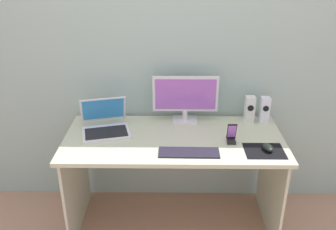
# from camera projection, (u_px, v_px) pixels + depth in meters

# --- Properties ---
(ground_plane) EXTENTS (8.00, 8.00, 0.00)m
(ground_plane) POSITION_uv_depth(u_px,v_px,m) (173.00, 222.00, 2.80)
(ground_plane) COLOR tan
(wall_back) EXTENTS (6.00, 0.04, 2.50)m
(wall_back) POSITION_uv_depth(u_px,v_px,m) (174.00, 49.00, 2.62)
(wall_back) COLOR #9EB4AD
(wall_back) RESTS_ON ground_plane
(desk) EXTENTS (1.48, 0.68, 0.74)m
(desk) POSITION_uv_depth(u_px,v_px,m) (174.00, 156.00, 2.55)
(desk) COLOR beige
(desk) RESTS_ON ground_plane
(monitor) EXTENTS (0.47, 0.14, 0.35)m
(monitor) POSITION_uv_depth(u_px,v_px,m) (185.00, 97.00, 2.64)
(monitor) COLOR silver
(monitor) RESTS_ON desk
(speaker_right) EXTENTS (0.07, 0.07, 0.19)m
(speaker_right) POSITION_uv_depth(u_px,v_px,m) (265.00, 110.00, 2.66)
(speaker_right) COLOR white
(speaker_right) RESTS_ON desk
(speaker_near_monitor) EXTENTS (0.07, 0.07, 0.20)m
(speaker_near_monitor) POSITION_uv_depth(u_px,v_px,m) (249.00, 109.00, 2.66)
(speaker_near_monitor) COLOR white
(speaker_near_monitor) RESTS_ON desk
(laptop) EXTENTS (0.39, 0.39, 0.22)m
(laptop) POSITION_uv_depth(u_px,v_px,m) (105.00, 125.00, 2.56)
(laptop) COLOR white
(laptop) RESTS_ON desk
(keyboard_external) EXTENTS (0.38, 0.13, 0.01)m
(keyboard_external) POSITION_uv_depth(u_px,v_px,m) (189.00, 153.00, 2.29)
(keyboard_external) COLOR #221D2C
(keyboard_external) RESTS_ON desk
(mousepad) EXTENTS (0.25, 0.20, 0.00)m
(mousepad) POSITION_uv_depth(u_px,v_px,m) (264.00, 151.00, 2.32)
(mousepad) COLOR black
(mousepad) RESTS_ON desk
(mouse) EXTENTS (0.08, 0.11, 0.04)m
(mouse) POSITION_uv_depth(u_px,v_px,m) (268.00, 148.00, 2.32)
(mouse) COLOR black
(mouse) RESTS_ON mousepad
(phone_in_dock) EXTENTS (0.06, 0.06, 0.14)m
(phone_in_dock) POSITION_uv_depth(u_px,v_px,m) (231.00, 136.00, 2.40)
(phone_in_dock) COLOR black
(phone_in_dock) RESTS_ON desk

